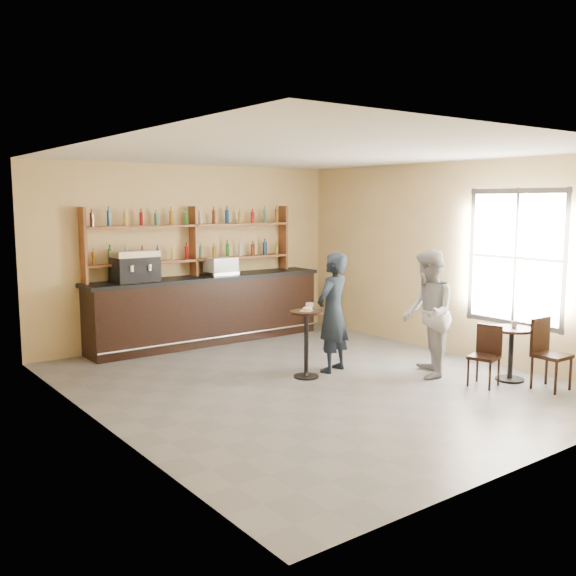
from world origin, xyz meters
TOP-DOWN VIEW (x-y plane):
  - floor at (0.00, 0.00)m, footprint 7.00×7.00m
  - ceiling at (0.00, 0.00)m, footprint 7.00×7.00m
  - wall_back at (0.00, 3.50)m, footprint 7.00×0.00m
  - wall_front at (0.00, -3.50)m, footprint 7.00×0.00m
  - wall_left at (-3.00, 0.00)m, footprint 0.00×7.00m
  - wall_right at (3.00, 0.00)m, footprint 0.00×7.00m
  - window_pane at (2.99, -1.20)m, footprint 0.00×2.00m
  - window_frame at (2.99, -1.20)m, footprint 0.04×1.70m
  - shelf_unit at (0.00, 3.37)m, footprint 4.00×0.26m
  - liquor_bottles at (0.00, 3.37)m, footprint 3.68×0.10m
  - bar_counter at (0.14, 3.15)m, footprint 4.50×0.88m
  - espresso_machine at (-1.23, 3.15)m, footprint 0.73×0.48m
  - pastry_case at (0.43, 3.15)m, footprint 0.57×0.48m
  - pedestal_table at (0.12, 0.25)m, footprint 0.61×0.61m
  - napkin at (0.12, 0.25)m, footprint 0.22×0.22m
  - donut at (0.13, 0.24)m, footprint 0.17×0.17m
  - cup_pedestal at (0.26, 0.35)m, footprint 0.14×0.14m
  - man_main at (0.66, 0.30)m, footprint 0.76×0.62m
  - cafe_table at (2.37, -1.62)m, footprint 0.80×0.80m
  - cup_cafe at (2.42, -1.62)m, footprint 0.12×0.12m
  - chair_west at (1.82, -1.57)m, footprint 0.44×0.44m
  - chair_south at (2.42, -2.22)m, footprint 0.42×0.42m
  - patron_second at (1.58, -0.74)m, footprint 1.13×1.14m

SIDE VIEW (x-z plane):
  - floor at x=0.00m, z-range 0.00..0.00m
  - cafe_table at x=2.37m, z-range 0.00..0.77m
  - chair_west at x=1.82m, z-range 0.00..0.84m
  - chair_south at x=2.42m, z-range 0.00..0.97m
  - pedestal_table at x=0.12m, z-range 0.00..0.98m
  - bar_counter at x=0.14m, z-range 0.00..1.22m
  - cup_cafe at x=2.42m, z-range 0.77..0.86m
  - man_main at x=0.66m, z-range 0.00..1.80m
  - patron_second at x=1.58m, z-range 0.00..1.86m
  - napkin at x=0.12m, z-range 0.98..0.99m
  - donut at x=0.13m, z-range 0.99..1.04m
  - cup_pedestal at x=0.26m, z-range 0.98..1.08m
  - pastry_case at x=0.43m, z-range 1.22..1.54m
  - espresso_machine at x=-1.23m, z-range 1.22..1.74m
  - wall_back at x=0.00m, z-range -1.90..5.10m
  - wall_front at x=0.00m, z-range -1.90..5.10m
  - wall_left at x=-3.00m, z-range -1.90..5.10m
  - wall_right at x=3.00m, z-range -1.90..5.10m
  - window_frame at x=2.99m, z-range 0.65..2.75m
  - window_pane at x=2.99m, z-range 0.70..2.70m
  - shelf_unit at x=0.00m, z-range 1.11..2.51m
  - liquor_bottles at x=0.00m, z-range 1.48..2.48m
  - ceiling at x=0.00m, z-range 3.20..3.20m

